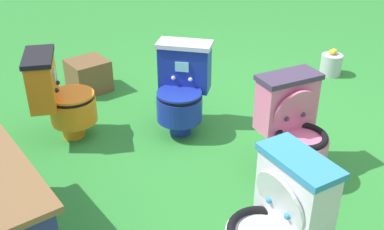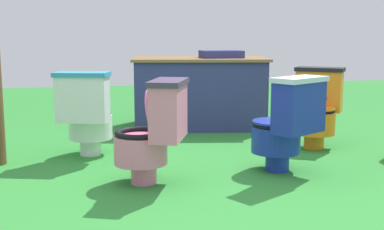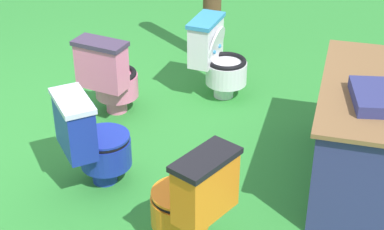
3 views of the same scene
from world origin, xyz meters
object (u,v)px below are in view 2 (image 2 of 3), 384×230
Objects in this scene: toilet_pink at (154,131)px; toilet_blue at (286,124)px; toilet_orange at (316,107)px; vendor_table at (200,92)px; toilet_white at (87,113)px.

toilet_pink is 1.00m from toilet_blue.
toilet_orange is 0.46× the size of vendor_table.
toilet_pink is 1.00× the size of toilet_blue.
toilet_pink is 1.00× the size of toilet_white.
toilet_orange is 1.00× the size of toilet_white.
toilet_white is (-0.44, 0.88, 0.00)m from toilet_pink.
toilet_orange is 1.81m from toilet_pink.
toilet_orange and toilet_white have the same top height.
toilet_white is at bearing 120.40° from toilet_blue.
vendor_table reaches higher than toilet_white.
toilet_blue is at bearing 86.42° from toilet_orange.
vendor_table is at bearing 64.95° from toilet_blue.
toilet_pink and toilet_blue have the same top height.
vendor_table is (-0.19, 2.00, 0.02)m from toilet_blue.
vendor_table is (-0.80, 1.25, 0.02)m from toilet_orange.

